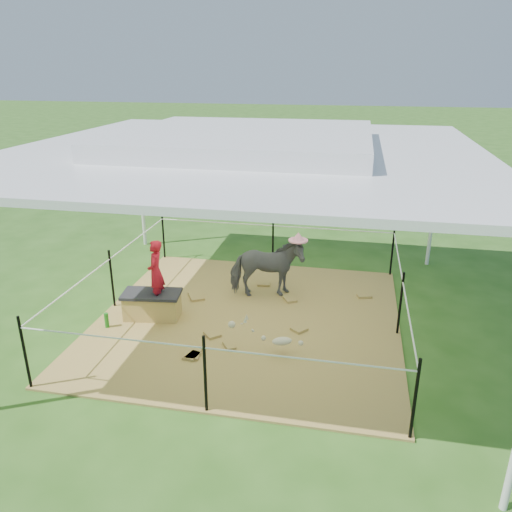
% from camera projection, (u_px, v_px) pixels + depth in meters
% --- Properties ---
extents(ground, '(90.00, 90.00, 0.00)m').
position_uv_depth(ground, '(248.00, 320.00, 7.79)').
color(ground, '#2D5919').
rests_on(ground, ground).
extents(hay_patch, '(4.60, 4.60, 0.03)m').
position_uv_depth(hay_patch, '(248.00, 319.00, 7.78)').
color(hay_patch, brown).
rests_on(hay_patch, ground).
extents(canopy_tent, '(6.30, 6.30, 2.90)m').
position_uv_depth(canopy_tent, '(247.00, 146.00, 6.82)').
color(canopy_tent, silver).
rests_on(canopy_tent, ground).
extents(rope_fence, '(4.54, 4.54, 1.00)m').
position_uv_depth(rope_fence, '(248.00, 283.00, 7.56)').
color(rope_fence, black).
rests_on(rope_fence, ground).
extents(straw_bale, '(0.88, 0.52, 0.37)m').
position_uv_depth(straw_bale, '(152.00, 306.00, 7.77)').
color(straw_bale, '#B29640').
rests_on(straw_bale, hay_patch).
extents(dark_cloth, '(0.94, 0.58, 0.05)m').
position_uv_depth(dark_cloth, '(151.00, 294.00, 7.69)').
color(dark_cloth, black).
rests_on(dark_cloth, straw_bale).
extents(woman, '(0.29, 0.39, 1.00)m').
position_uv_depth(woman, '(155.00, 266.00, 7.50)').
color(woman, red).
rests_on(woman, straw_bale).
extents(green_bottle, '(0.07, 0.07, 0.23)m').
position_uv_depth(green_bottle, '(107.00, 320.00, 7.48)').
color(green_bottle, '#1C761A').
rests_on(green_bottle, hay_patch).
extents(pony, '(1.32, 0.84, 1.03)m').
position_uv_depth(pony, '(266.00, 268.00, 8.35)').
color(pony, '#4F4F54').
rests_on(pony, hay_patch).
extents(pink_hat, '(0.32, 0.32, 0.15)m').
position_uv_depth(pink_hat, '(267.00, 235.00, 8.14)').
color(pink_hat, pink).
rests_on(pink_hat, pony).
extents(foal, '(0.93, 0.71, 0.46)m').
position_uv_depth(foal, '(282.00, 339.00, 6.74)').
color(foal, '#C1B28D').
rests_on(foal, hay_patch).
extents(trash_barrel, '(0.76, 0.76, 0.99)m').
position_uv_depth(trash_barrel, '(442.00, 207.00, 12.09)').
color(trash_barrel, '#1849B4').
rests_on(trash_barrel, ground).
extents(picnic_table_near, '(2.13, 1.64, 0.83)m').
position_uv_depth(picnic_table_near, '(367.00, 184.00, 14.82)').
color(picnic_table_near, brown).
rests_on(picnic_table_near, ground).
extents(picnic_table_far, '(2.06, 1.60, 0.79)m').
position_uv_depth(picnic_table_far, '(457.00, 179.00, 15.63)').
color(picnic_table_far, brown).
rests_on(picnic_table_far, ground).
extents(distant_person, '(0.69, 0.58, 1.28)m').
position_uv_depth(distant_person, '(369.00, 183.00, 13.97)').
color(distant_person, '#2D5DAA').
rests_on(distant_person, ground).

